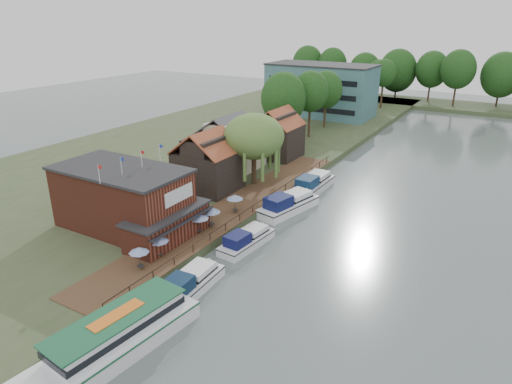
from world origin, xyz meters
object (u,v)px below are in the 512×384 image
Objects in this scene: hotel_block at (321,90)px; cottage_c at (278,133)px; umbrella_4 at (235,204)px; cottage_b at (230,142)px; pub at (136,201)px; tour_boat at (110,337)px; willow at (254,150)px; umbrella_2 at (199,224)px; cruiser_3 at (313,182)px; umbrella_3 at (211,217)px; cottage_a at (208,160)px; umbrella_0 at (140,258)px; cruiser_2 at (289,202)px; cruiser_0 at (189,281)px; umbrella_1 at (159,247)px; swan at (152,304)px; cruiser_1 at (247,238)px.

cottage_c is (8.00, -37.00, -1.90)m from hotel_block.
cottage_b is at bearing 125.55° from umbrella_4.
pub is 19.83m from tour_boat.
willow is 4.39× the size of umbrella_2.
cruiser_3 is (4.37, 21.62, -0.97)m from umbrella_2.
willow is at bearing -75.96° from cottage_c.
umbrella_3 is 4.78m from umbrella_4.
cottage_a is 22.73m from umbrella_0.
cottage_a is 14.58m from umbrella_2.
cottage_a reaches higher than umbrella_2.
pub is at bearing -99.93° from willow.
cottage_b is 0.88× the size of cruiser_2.
cruiser_0 is at bearing -73.33° from cottage_c.
umbrella_1 is 5.40× the size of swan.
cottage_c is at bearing 103.05° from umbrella_3.
cottage_c is at bearing 103.46° from swan.
umbrella_2 is 0.16× the size of tour_boat.
cruiser_1 is (15.74, -20.31, -4.17)m from cottage_b.
cottage_b reaches higher than pub.
hotel_block is 56.47m from cottage_a.
pub reaches higher than cruiser_2.
cottage_b is 9.85m from cottage_c.
pub is at bearing -86.19° from cottage_a.
cruiser_3 is at bearing 104.79° from cruiser_2.
cruiser_1 is 0.60× the size of tour_boat.
hotel_block is at bearing 96.43° from pub.
willow is at bearing 104.89° from cruiser_0.
pub is 19.71m from cruiser_2.
umbrella_0 is 5.27m from swan.
tour_boat is at bearing -76.17° from cottage_c.
pub is 15.05m from cottage_a.
hotel_block is 2.34× the size of cruiser_2.
umbrella_4 is (7.86, -5.20, -2.96)m from cottage_a.
cottage_b is 24.68m from umbrella_2.
umbrella_2 reaches higher than cruiser_3.
cruiser_3 is at bearing -41.07° from cottage_c.
hotel_block is at bearing 102.20° from cottage_c.
cottage_b reaches higher than tour_boat.
umbrella_3 is 14.75m from swan.
cruiser_2 is (-0.60, 21.49, 0.17)m from cruiser_0.
cruiser_0 is at bearing -58.07° from cottage_a.
umbrella_0 is (6.41, -6.28, -2.36)m from pub.
willow is at bearing 97.11° from umbrella_1.
pub is 27.02m from cruiser_3.
hotel_block is at bearing 100.56° from umbrella_0.
cruiser_3 is at bearing -1.94° from cottage_b.
cruiser_2 is (-0.45, 11.13, 0.26)m from cruiser_1.
cruiser_1 is at bearing -52.24° from cottage_b.
cottage_a is 0.80× the size of cruiser_3.
pub is 2.21× the size of cruiser_1.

